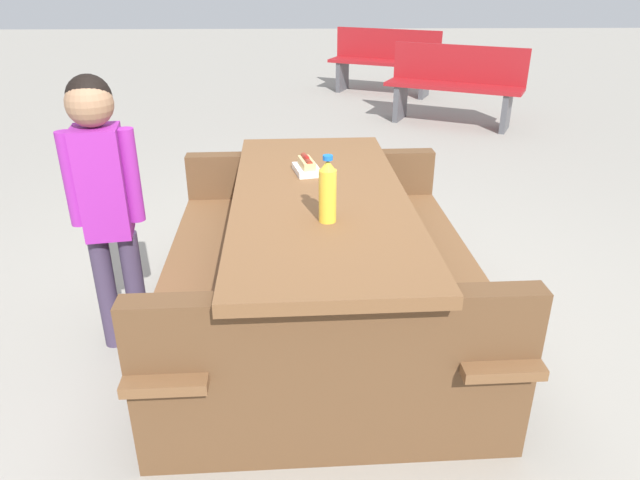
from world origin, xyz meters
TOP-DOWN VIEW (x-y plane):
  - ground_plane at (0.00, 0.00)m, footprint 30.00×30.00m
  - picnic_table at (0.00, 0.00)m, footprint 1.85×1.47m
  - soda_bottle at (-0.30, -0.02)m, footprint 0.07×0.07m
  - hotdog_tray at (0.29, 0.06)m, footprint 0.20×0.15m
  - child_in_coat at (-0.02, 0.93)m, footprint 0.21×0.31m
  - park_bench_near at (4.20, -1.62)m, footprint 1.02×1.52m
  - park_bench_mid at (5.96, -1.05)m, footprint 0.99×1.53m

SIDE VIEW (x-z plane):
  - ground_plane at x=0.00m, z-range 0.00..0.00m
  - picnic_table at x=0.00m, z-range 0.07..0.82m
  - park_bench_near at x=4.20m, z-range 0.02..0.87m
  - park_bench_mid at x=5.96m, z-range 0.02..0.87m
  - hotdog_tray at x=0.29m, z-range 0.74..0.82m
  - child_in_coat at x=-0.02m, z-range 0.18..1.45m
  - soda_bottle at x=-0.30m, z-range 0.74..1.01m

